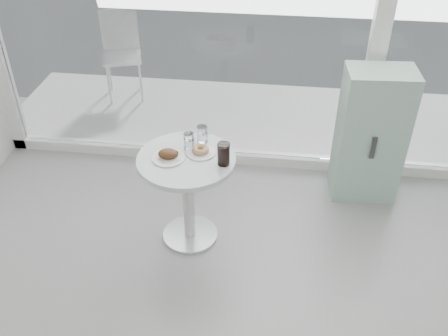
# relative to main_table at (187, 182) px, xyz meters

# --- Properties ---
(main_table) EXTENTS (0.72, 0.72, 0.77)m
(main_table) POSITION_rel_main_table_xyz_m (0.00, 0.00, 0.00)
(main_table) COLOR silver
(main_table) RESTS_ON ground
(patio_deck) EXTENTS (5.60, 1.60, 0.05)m
(patio_deck) POSITION_rel_main_table_xyz_m (0.50, 1.90, -0.53)
(patio_deck) COLOR white
(patio_deck) RESTS_ON ground
(mint_cabinet) EXTENTS (0.57, 0.40, 1.18)m
(mint_cabinet) POSITION_rel_main_table_xyz_m (1.42, 0.77, 0.04)
(mint_cabinet) COLOR #8EB5A1
(mint_cabinet) RESTS_ON ground
(patio_chair) EXTENTS (0.52, 0.52, 0.96)m
(patio_chair) POSITION_rel_main_table_xyz_m (-1.18, 2.28, 0.05)
(patio_chair) COLOR silver
(patio_chair) RESTS_ON patio_deck
(plate_fritter) EXTENTS (0.24, 0.24, 0.07)m
(plate_fritter) POSITION_rel_main_table_xyz_m (-0.12, -0.02, 0.25)
(plate_fritter) COLOR white
(plate_fritter) RESTS_ON main_table
(plate_donut) EXTENTS (0.21, 0.21, 0.05)m
(plate_donut) POSITION_rel_main_table_xyz_m (0.09, 0.07, 0.24)
(plate_donut) COLOR white
(plate_donut) RESTS_ON main_table
(water_tumbler_a) EXTENTS (0.08, 0.08, 0.13)m
(water_tumbler_a) POSITION_rel_main_table_xyz_m (-0.00, 0.13, 0.28)
(water_tumbler_a) COLOR white
(water_tumbler_a) RESTS_ON main_table
(water_tumbler_b) EXTENTS (0.08, 0.08, 0.13)m
(water_tumbler_b) POSITION_rel_main_table_xyz_m (0.08, 0.23, 0.28)
(water_tumbler_b) COLOR white
(water_tumbler_b) RESTS_ON main_table
(cola_glass) EXTENTS (0.09, 0.09, 0.17)m
(cola_glass) POSITION_rel_main_table_xyz_m (0.28, -0.04, 0.30)
(cola_glass) COLOR white
(cola_glass) RESTS_ON main_table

